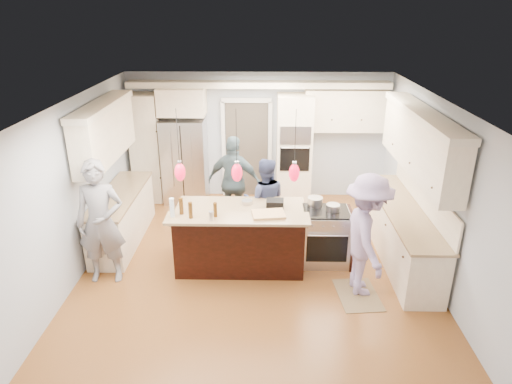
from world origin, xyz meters
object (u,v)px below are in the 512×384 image
refrigerator (185,161)px  person_far_left (265,201)px  kitchen_island (240,236)px  person_bar_end (101,222)px  island_range (326,236)px

refrigerator → person_far_left: refrigerator is taller
kitchen_island → person_bar_end: 2.17m
island_range → person_bar_end: bearing=-170.2°
refrigerator → person_far_left: (1.69, -1.79, -0.12)m
island_range → person_far_left: bearing=145.4°
refrigerator → kitchen_island: 2.91m
kitchen_island → person_bar_end: size_ratio=1.08×
kitchen_island → person_far_left: 0.92m
person_bar_end → person_far_left: (2.44, 1.30, -0.19)m
refrigerator → person_bar_end: person_bar_end is taller
island_range → kitchen_island: bearing=-176.9°
kitchen_island → island_range: kitchen_island is taller
kitchen_island → person_bar_end: person_bar_end is taller
kitchen_island → refrigerator: bearing=116.9°
refrigerator → person_bar_end: bearing=-103.6°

